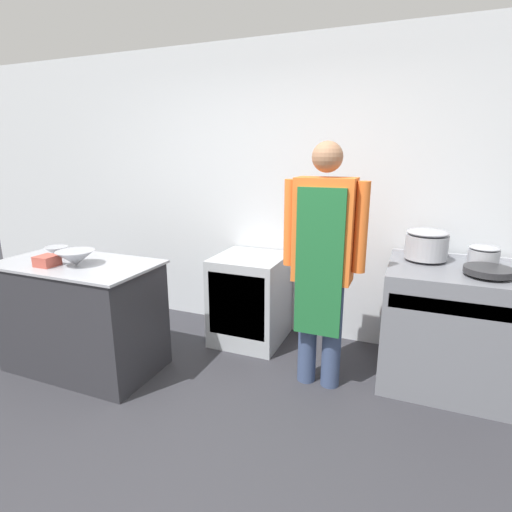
{
  "coord_description": "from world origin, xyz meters",
  "views": [
    {
      "loc": [
        1.15,
        -1.47,
        1.73
      ],
      "look_at": [
        0.09,
        1.14,
        0.99
      ],
      "focal_mm": 28.0,
      "sensor_mm": 36.0,
      "label": 1
    }
  ],
  "objects_px": {
    "fridge_unit": "(250,299)",
    "sauce_pot": "(484,254)",
    "mixing_bowl": "(76,258)",
    "plastic_tub": "(47,261)",
    "saute_pan": "(488,271)",
    "stock_pot": "(427,244)",
    "stove": "(448,326)",
    "person_cook": "(323,255)"
  },
  "relations": [
    {
      "from": "stock_pot",
      "to": "sauce_pot",
      "type": "relative_size",
      "value": 1.47
    },
    {
      "from": "fridge_unit",
      "to": "stock_pot",
      "type": "relative_size",
      "value": 2.63
    },
    {
      "from": "stove",
      "to": "saute_pan",
      "type": "relative_size",
      "value": 3.02
    },
    {
      "from": "sauce_pot",
      "to": "plastic_tub",
      "type": "bearing_deg",
      "value": -159.24
    },
    {
      "from": "sauce_pot",
      "to": "mixing_bowl",
      "type": "bearing_deg",
      "value": -159.68
    },
    {
      "from": "person_cook",
      "to": "sauce_pot",
      "type": "distance_m",
      "value": 1.2
    },
    {
      "from": "stove",
      "to": "mixing_bowl",
      "type": "bearing_deg",
      "value": -161.04
    },
    {
      "from": "plastic_tub",
      "to": "sauce_pot",
      "type": "xyz_separation_m",
      "value": [
        3.04,
        1.15,
        0.07
      ]
    },
    {
      "from": "plastic_tub",
      "to": "stove",
      "type": "bearing_deg",
      "value": 19.54
    },
    {
      "from": "fridge_unit",
      "to": "mixing_bowl",
      "type": "distance_m",
      "value": 1.53
    },
    {
      "from": "plastic_tub",
      "to": "stock_pot",
      "type": "height_order",
      "value": "stock_pot"
    },
    {
      "from": "mixing_bowl",
      "to": "sauce_pot",
      "type": "bearing_deg",
      "value": 20.32
    },
    {
      "from": "stock_pot",
      "to": "saute_pan",
      "type": "xyz_separation_m",
      "value": [
        0.39,
        -0.28,
        -0.09
      ]
    },
    {
      "from": "stove",
      "to": "stock_pot",
      "type": "height_order",
      "value": "stock_pot"
    },
    {
      "from": "plastic_tub",
      "to": "sauce_pot",
      "type": "distance_m",
      "value": 3.25
    },
    {
      "from": "fridge_unit",
      "to": "mixing_bowl",
      "type": "xyz_separation_m",
      "value": [
        -1.0,
        -1.02,
        0.54
      ]
    },
    {
      "from": "stove",
      "to": "stock_pot",
      "type": "bearing_deg",
      "value": 146.11
    },
    {
      "from": "person_cook",
      "to": "saute_pan",
      "type": "relative_size",
      "value": 5.82
    },
    {
      "from": "fridge_unit",
      "to": "saute_pan",
      "type": "xyz_separation_m",
      "value": [
        1.84,
        -0.24,
        0.55
      ]
    },
    {
      "from": "plastic_tub",
      "to": "saute_pan",
      "type": "distance_m",
      "value": 3.16
    },
    {
      "from": "stock_pot",
      "to": "mixing_bowl",
      "type": "bearing_deg",
      "value": -156.77
    },
    {
      "from": "person_cook",
      "to": "saute_pan",
      "type": "xyz_separation_m",
      "value": [
        1.07,
        0.25,
        -0.07
      ]
    },
    {
      "from": "fridge_unit",
      "to": "person_cook",
      "type": "height_order",
      "value": "person_cook"
    },
    {
      "from": "fridge_unit",
      "to": "plastic_tub",
      "type": "xyz_separation_m",
      "value": [
        -1.19,
        -1.11,
        0.53
      ]
    },
    {
      "from": "person_cook",
      "to": "mixing_bowl",
      "type": "bearing_deg",
      "value": -163.34
    },
    {
      "from": "stock_pot",
      "to": "saute_pan",
      "type": "height_order",
      "value": "stock_pot"
    },
    {
      "from": "stove",
      "to": "sauce_pot",
      "type": "distance_m",
      "value": 0.59
    },
    {
      "from": "fridge_unit",
      "to": "saute_pan",
      "type": "height_order",
      "value": "saute_pan"
    },
    {
      "from": "person_cook",
      "to": "sauce_pot",
      "type": "bearing_deg",
      "value": 25.98
    },
    {
      "from": "saute_pan",
      "to": "sauce_pot",
      "type": "bearing_deg",
      "value": 90.0
    },
    {
      "from": "person_cook",
      "to": "mixing_bowl",
      "type": "distance_m",
      "value": 1.85
    },
    {
      "from": "plastic_tub",
      "to": "fridge_unit",
      "type": "bearing_deg",
      "value": 43.08
    },
    {
      "from": "fridge_unit",
      "to": "plastic_tub",
      "type": "height_order",
      "value": "plastic_tub"
    },
    {
      "from": "mixing_bowl",
      "to": "sauce_pot",
      "type": "relative_size",
      "value": 1.35
    },
    {
      "from": "mixing_bowl",
      "to": "stock_pot",
      "type": "relative_size",
      "value": 0.91
    },
    {
      "from": "mixing_bowl",
      "to": "stock_pot",
      "type": "bearing_deg",
      "value": 23.23
    },
    {
      "from": "stock_pot",
      "to": "fridge_unit",
      "type": "bearing_deg",
      "value": -178.56
    },
    {
      "from": "stove",
      "to": "sauce_pot",
      "type": "relative_size",
      "value": 4.44
    },
    {
      "from": "stove",
      "to": "stock_pot",
      "type": "relative_size",
      "value": 3.01
    },
    {
      "from": "mixing_bowl",
      "to": "plastic_tub",
      "type": "xyz_separation_m",
      "value": [
        -0.19,
        -0.1,
        -0.02
      ]
    },
    {
      "from": "fridge_unit",
      "to": "sauce_pot",
      "type": "bearing_deg",
      "value": 1.14
    },
    {
      "from": "stove",
      "to": "plastic_tub",
      "type": "xyz_separation_m",
      "value": [
        -2.85,
        -1.01,
        0.48
      ]
    }
  ]
}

